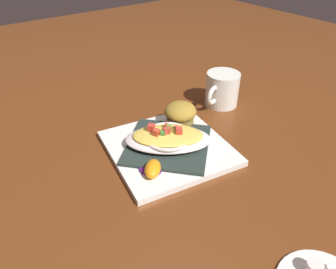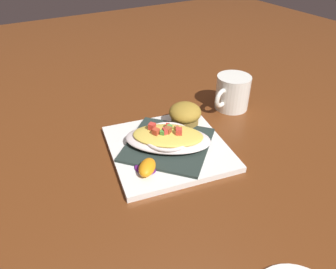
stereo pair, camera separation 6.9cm
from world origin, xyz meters
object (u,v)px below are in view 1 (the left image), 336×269
(gratin_dish, at_px, (168,138))
(muffin, at_px, (180,113))
(square_plate, at_px, (168,148))
(coffee_mug, at_px, (222,91))
(orange_garnish, at_px, (152,169))
(creamer_cup_1, at_px, (314,267))

(gratin_dish, relative_size, muffin, 2.77)
(square_plate, relative_size, coffee_mug, 2.07)
(muffin, bearing_deg, orange_garnish, -55.35)
(square_plate, distance_m, muffin, 0.10)
(gratin_dish, relative_size, creamer_cup_1, 9.03)
(orange_garnish, bearing_deg, square_plate, 124.20)
(muffin, height_order, coffee_mug, coffee_mug)
(coffee_mug, bearing_deg, square_plate, -71.44)
(creamer_cup_1, bearing_deg, orange_garnish, -167.39)
(muffin, xyz_separation_m, coffee_mug, (-0.03, 0.17, 0.00))
(square_plate, bearing_deg, orange_garnish, -55.80)
(coffee_mug, xyz_separation_m, creamer_cup_1, (0.45, -0.26, -0.03))
(gratin_dish, relative_size, orange_garnish, 3.14)
(coffee_mug, relative_size, creamer_cup_1, 5.07)
(coffee_mug, bearing_deg, gratin_dish, -71.46)
(muffin, height_order, creamer_cup_1, muffin)
(gratin_dish, relative_size, coffee_mug, 1.78)
(gratin_dish, distance_m, orange_garnish, 0.10)
(orange_garnish, bearing_deg, creamer_cup_1, 12.61)
(gratin_dish, bearing_deg, square_plate, 36.43)
(orange_garnish, bearing_deg, muffin, 124.65)
(orange_garnish, xyz_separation_m, coffee_mug, (-0.14, 0.33, 0.02))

